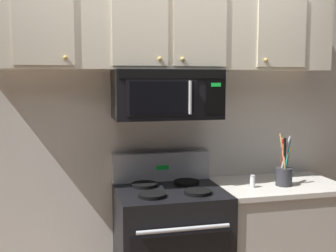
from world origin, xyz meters
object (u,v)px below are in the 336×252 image
at_px(over_range_microwave, 166,94).
at_px(salt_shaker, 253,181).
at_px(utensil_crock_charcoal, 284,173).
at_px(stove_range, 170,248).

bearing_deg(over_range_microwave, salt_shaker, -18.08).
relative_size(over_range_microwave, salt_shaker, 8.27).
xyz_separation_m(over_range_microwave, utensil_crock_charcoal, (0.85, -0.20, -0.58)).
xyz_separation_m(stove_range, utensil_crock_charcoal, (0.85, -0.08, 0.53)).
bearing_deg(stove_range, utensil_crock_charcoal, -5.33).
relative_size(utensil_crock_charcoal, salt_shaker, 4.22).
height_order(stove_range, salt_shaker, stove_range).
distance_m(stove_range, utensil_crock_charcoal, 1.00).
bearing_deg(utensil_crock_charcoal, over_range_microwave, 167.01).
bearing_deg(salt_shaker, utensil_crock_charcoal, -0.08).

